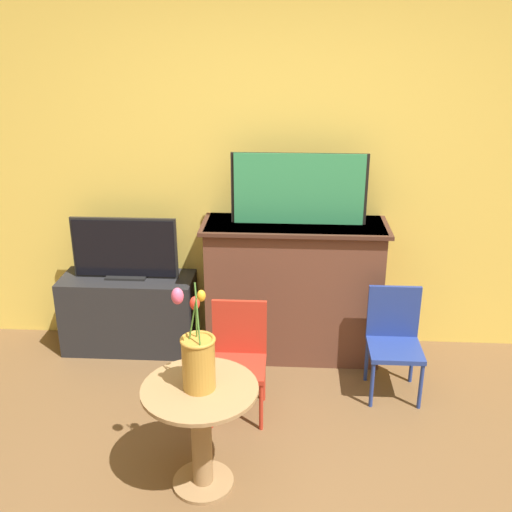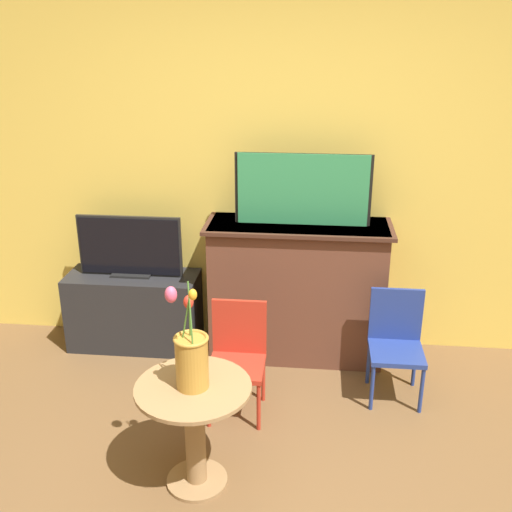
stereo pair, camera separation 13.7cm
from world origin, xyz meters
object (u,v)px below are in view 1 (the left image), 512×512
object	(u,v)px
chair_blue	(394,336)
vase_tulips	(198,358)
chair_red	(238,353)
painting	(299,189)
tv_monitor	(125,249)

from	to	relation	value
chair_blue	vase_tulips	xyz separation A→B (m)	(-1.08, -0.93, 0.36)
chair_red	chair_blue	xyz separation A→B (m)	(0.95, 0.26, 0.00)
painting	chair_blue	distance (m)	1.11
tv_monitor	vase_tulips	world-z (taller)	vase_tulips
tv_monitor	vase_tulips	xyz separation A→B (m)	(0.71, -1.36, -0.02)
chair_blue	vase_tulips	world-z (taller)	vase_tulips
tv_monitor	painting	bearing A→B (deg)	-0.18
painting	chair_blue	xyz separation A→B (m)	(0.61, -0.43, -0.82)
chair_blue	chair_red	bearing A→B (deg)	-164.50
chair_red	vase_tulips	size ratio (longest dim) A/B	1.21
chair_blue	vase_tulips	distance (m)	1.46
tv_monitor	chair_red	xyz separation A→B (m)	(0.84, -0.69, -0.38)
painting	tv_monitor	distance (m)	1.26
painting	tv_monitor	xyz separation A→B (m)	(-1.18, 0.00, -0.44)
chair_blue	vase_tulips	bearing A→B (deg)	-139.34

